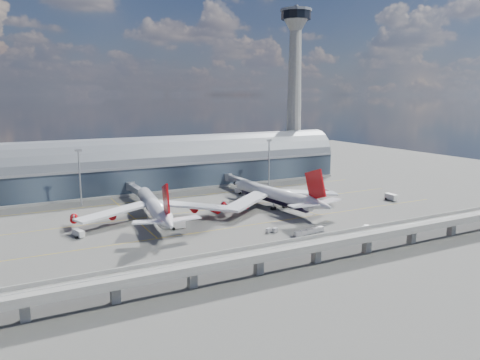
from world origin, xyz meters
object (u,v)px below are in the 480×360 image
service_truck_4 (297,199)px  cargo_train_1 (309,232)px  service_truck_2 (295,202)px  service_truck_5 (241,191)px  service_truck_1 (177,224)px  cargo_train_0 (272,230)px  service_truck_0 (79,233)px  control_tower (294,92)px  floodlight_mast_right (269,161)px  service_truck_3 (391,197)px  airliner_left (155,207)px  cargo_train_2 (365,228)px  airliner_right (276,196)px  floodlight_mast_left (80,176)px

service_truck_4 → cargo_train_1: size_ratio=0.39×
service_truck_2 → service_truck_5: 36.14m
service_truck_1 → service_truck_4: size_ratio=1.12×
cargo_train_0 → service_truck_1: bearing=34.4°
service_truck_0 → service_truck_5: service_truck_5 is taller
control_tower → service_truck_1: size_ratio=16.91×
floodlight_mast_right → service_truck_5: (-23.30, -10.88, -12.21)m
service_truck_4 → cargo_train_1: (-24.99, -44.06, -0.49)m
service_truck_1 → service_truck_4: 66.36m
service_truck_3 → cargo_train_1: 72.80m
airliner_left → cargo_train_0: 48.38m
cargo_train_0 → cargo_train_2: 34.77m
airliner_left → service_truck_0: 31.52m
control_tower → service_truck_2: 101.87m
service_truck_3 → service_truck_2: bearing=167.8°
service_truck_2 → cargo_train_1: bearing=147.7°
airliner_right → service_truck_5: bearing=82.5°
service_truck_2 → service_truck_3: bearing=-109.9°
service_truck_2 → service_truck_4: size_ratio=1.34×
airliner_left → service_truck_2: airliner_left is taller
service_truck_4 → cargo_train_1: bearing=-94.9°
control_tower → service_truck_4: size_ratio=19.00×
service_truck_2 → cargo_train_0: (-31.64, -31.69, -0.53)m
service_truck_3 → cargo_train_0: 80.74m
control_tower → service_truck_2: (-49.01, -73.80, -50.29)m
airliner_left → service_truck_2: bearing=5.0°
airliner_right → cargo_train_2: (10.33, -45.32, -4.81)m
airliner_left → cargo_train_0: (33.13, -34.90, -5.02)m
control_tower → service_truck_0: control_tower is taller
cargo_train_2 → service_truck_0: bearing=96.7°
floodlight_mast_right → cargo_train_0: 90.85m
service_truck_2 → cargo_train_2: (0.27, -45.49, -0.58)m
service_truck_1 → service_truck_3: 107.26m
cargo_train_1 → floodlight_mast_right: bearing=-13.7°
cargo_train_1 → airliner_right: bearing=-6.7°
floodlight_mast_right → cargo_train_2: size_ratio=4.07×
service_truck_1 → service_truck_2: (60.41, 10.69, -0.32)m
floodlight_mast_left → floodlight_mast_right: same height
floodlight_mast_right → cargo_train_2: (-13.73, -91.30, -12.87)m
floodlight_mast_right → cargo_train_2: floodlight_mast_right is taller
floodlight_mast_left → service_truck_4: bearing=-24.7°
airliner_left → cargo_train_1: airliner_left is taller
service_truck_0 → control_tower: bearing=12.8°
floodlight_mast_left → airliner_left: size_ratio=0.38×
cargo_train_1 → control_tower: bearing=-23.1°
service_truck_3 → service_truck_5: 73.59m
service_truck_2 → airliner_left: bearing=82.4°
airliner_right → service_truck_4: 15.54m
service_truck_2 → cargo_train_0: bearing=130.3°
floodlight_mast_right → service_truck_0: bearing=-155.5°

